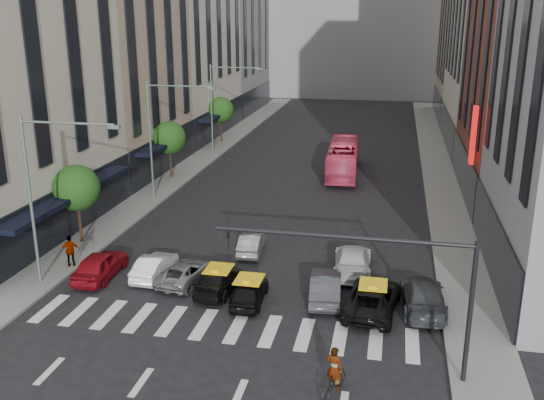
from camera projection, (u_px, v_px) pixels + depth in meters
The scene contains 29 objects.
ground at pixel (215, 343), 26.89m from camera, with size 160.00×160.00×0.00m, color black.
sidewalk_left at pixel (189, 167), 57.14m from camera, with size 3.00×96.00×0.15m, color slate.
sidewalk_right at pixel (441, 180), 52.75m from camera, with size 3.00×96.00×0.15m, color slate.
building_left_b at pixel (116, 37), 52.79m from camera, with size 8.00×16.00×24.00m, color tan.
building_left_d at pixel (229, 6), 86.53m from camera, with size 8.00×18.00×30.00m, color gray.
building_right_b at pixel (534, 27), 45.07m from camera, with size 8.00×18.00×26.00m, color brown.
building_right_d at pixel (476, 13), 80.33m from camera, with size 8.00×18.00×28.00m, color tan.
tree_near at pixel (77, 188), 37.42m from camera, with size 2.88×2.88×4.95m.
tree_mid at pixel (169, 138), 52.40m from camera, with size 2.88×2.88×4.95m.
tree_far at pixel (221, 110), 67.37m from camera, with size 2.88×2.88×4.95m.
streetlamp_near at pixel (45, 179), 30.80m from camera, with size 5.38×0.25×9.00m.
streetlamp_mid at pixel (161, 125), 45.78m from camera, with size 5.38×0.25×9.00m.
streetlamp_far at pixel (220, 97), 60.75m from camera, with size 5.38×0.25×9.00m.
traffic_signal at pixel (397, 274), 23.16m from camera, with size 10.10×0.20×6.00m.
liberty_sign at pixel (473, 135), 41.43m from camera, with size 0.30×0.70×4.00m.
car_red at pixel (100, 265), 33.33m from camera, with size 1.77×4.39×1.50m, color maroon.
car_white_front at pixel (155, 266), 33.42m from camera, with size 1.35×3.87×1.28m, color white.
car_silver at pixel (185, 272), 32.78m from camera, with size 1.94×4.20×1.17m, color gray.
taxi_left at pixel (219, 280), 31.70m from camera, with size 1.75×4.31×1.25m, color black.
taxi_center at pixel (249, 291), 30.40m from camera, with size 1.51×3.75×1.28m, color black.
car_grey_mid at pixel (326, 286), 30.79m from camera, with size 1.51×4.34×1.43m, color #3B3C42.
taxi_right at pixel (372, 298), 29.53m from camera, with size 2.34×5.07×1.41m, color black.
car_grey_curb at pixel (423, 296), 29.72m from camera, with size 2.03×4.99×1.45m, color #3B3E42.
car_row2_left at pixel (251, 243), 36.89m from camera, with size 1.30×3.72×1.23m, color #A0A0A5.
car_row2_right at pixel (353, 260), 34.03m from camera, with size 2.03×4.99×1.45m, color silver.
bus at pixel (343, 158), 54.39m from camera, with size 2.51×10.73×2.99m, color #F2476F.
motorcycle at pixel (334, 383), 23.10m from camera, with size 0.66×1.90×1.00m, color black.
rider at pixel (335, 351), 22.69m from camera, with size 0.65×0.43×1.80m, color gray.
pedestrian_far at pixel (70, 251), 34.42m from camera, with size 1.08×0.45×1.84m, color gray.
Camera 1 is at (7.25, -22.82, 14.02)m, focal length 40.00 mm.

